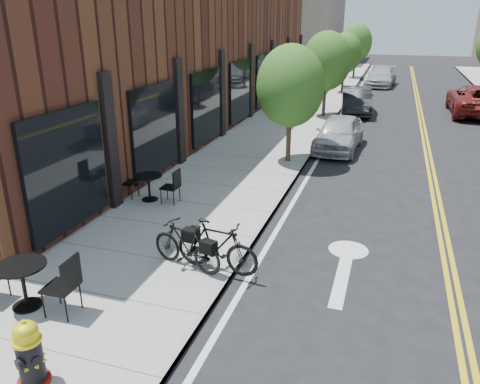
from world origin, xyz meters
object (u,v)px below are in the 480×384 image
(fire_hydrant, at_px, (29,354))
(parked_car_far, at_px, (477,100))
(bicycle_left, at_px, (186,245))
(bicycle_right, at_px, (217,246))
(parked_car_b, at_px, (356,101))
(bistro_set_c, at_px, (149,184))
(bistro_set_b, at_px, (23,279))
(parked_car_c, at_px, (381,77))
(parked_car_a, at_px, (339,133))

(fire_hydrant, bearing_deg, parked_car_far, 92.82)
(bicycle_left, xyz_separation_m, bicycle_right, (0.60, 0.07, 0.03))
(bicycle_left, bearing_deg, parked_car_far, 173.45)
(fire_hydrant, height_order, parked_car_b, parked_car_b)
(bicycle_left, xyz_separation_m, parked_car_b, (1.70, 17.32, 0.06))
(bicycle_right, height_order, parked_car_b, parked_car_b)
(fire_hydrant, xyz_separation_m, bistro_set_c, (-1.72, 6.41, -0.01))
(bistro_set_b, xyz_separation_m, bistro_set_c, (-0.38, 5.01, -0.07))
(bicycle_right, bearing_deg, parked_car_far, -13.43)
(parked_car_c, bearing_deg, bistro_set_b, -93.25)
(bistro_set_c, bearing_deg, bistro_set_b, -85.07)
(bistro_set_b, relative_size, parked_car_a, 0.51)
(parked_car_a, bearing_deg, fire_hydrant, -96.73)
(fire_hydrant, xyz_separation_m, parked_car_b, (2.39, 20.76, 0.08))
(bistro_set_b, bearing_deg, parked_car_far, 62.30)
(bistro_set_b, relative_size, bistro_set_c, 1.16)
(fire_hydrant, bearing_deg, bicycle_left, 101.59)
(fire_hydrant, relative_size, bistro_set_b, 0.51)
(bistro_set_c, bearing_deg, parked_car_c, 79.57)
(bistro_set_b, height_order, parked_car_a, parked_car_a)
(bistro_set_b, xyz_separation_m, parked_car_b, (3.73, 19.36, 0.02))
(fire_hydrant, bearing_deg, parked_car_a, 102.90)
(bistro_set_c, height_order, parked_car_a, parked_car_a)
(fire_hydrant, distance_m, bicycle_left, 3.51)
(bicycle_left, height_order, parked_car_b, parked_car_b)
(bicycle_right, height_order, parked_car_far, parked_car_far)
(bicycle_right, bearing_deg, fire_hydrant, 166.58)
(parked_car_a, height_order, parked_car_far, parked_car_far)
(fire_hydrant, relative_size, parked_car_c, 0.22)
(bicycle_right, distance_m, parked_car_b, 17.28)
(bistro_set_b, xyz_separation_m, parked_car_far, (9.53, 20.90, 0.11))
(parked_car_b, distance_m, parked_car_c, 10.86)
(bicycle_right, relative_size, bistro_set_c, 1.02)
(bistro_set_c, bearing_deg, bicycle_right, -43.34)
(bicycle_right, xyz_separation_m, bistro_set_b, (-2.63, -2.11, 0.01))
(fire_hydrant, distance_m, parked_car_c, 31.76)
(bicycle_right, xyz_separation_m, parked_car_b, (1.10, 17.25, 0.03))
(bistro_set_b, bearing_deg, bicycle_right, 35.60)
(bicycle_right, xyz_separation_m, parked_car_far, (6.90, 18.78, 0.12))
(bistro_set_b, height_order, bistro_set_c, bistro_set_b)
(fire_hydrant, distance_m, bistro_set_c, 6.64)
(parked_car_a, xyz_separation_m, parked_car_far, (5.80, 8.86, 0.11))
(bistro_set_c, bearing_deg, bicycle_left, -50.37)
(bicycle_left, height_order, parked_car_a, parked_car_a)
(bicycle_left, bearing_deg, parked_car_b, -170.47)
(parked_car_a, xyz_separation_m, parked_car_b, (0.00, 7.33, 0.03))
(bicycle_right, bearing_deg, parked_car_b, 3.08)
(parked_car_c, height_order, parked_car_far, parked_car_far)
(fire_hydrant, distance_m, bistro_set_b, 1.94)
(fire_hydrant, distance_m, parked_car_a, 13.65)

